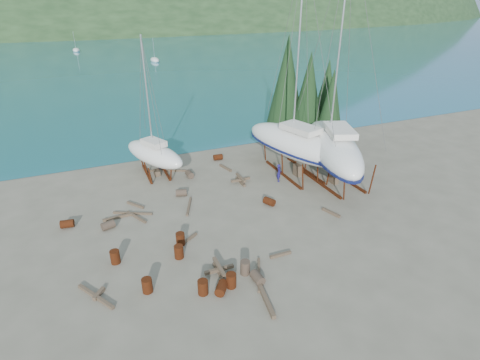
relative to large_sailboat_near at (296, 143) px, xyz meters
name	(u,v)px	position (x,y,z in m)	size (l,w,h in m)	color
ground	(245,224)	(-7.79, -6.27, -2.96)	(600.00, 600.00, 0.00)	#5E594A
bay_water	(79,20)	(-7.79, 308.73, -2.95)	(700.00, 700.00, 0.00)	#18617A
far_hill	(79,19)	(-7.79, 313.73, -2.96)	(800.00, 360.00, 110.00)	#1B3018
far_house_center	(42,26)	(-27.79, 183.73, -0.03)	(6.60, 5.60, 5.60)	beige
far_house_right	(149,24)	(22.21, 183.73, -0.03)	(6.60, 5.60, 5.60)	beige
cypress_near_right	(308,94)	(4.71, 5.73, 2.83)	(3.60, 3.60, 10.00)	black
cypress_mid_right	(331,105)	(6.21, 3.73, 1.96)	(3.06, 3.06, 8.50)	black
cypress_back_left	(287,83)	(3.21, 7.73, 3.71)	(4.14, 4.14, 11.50)	black
cypress_far_right	(326,95)	(7.71, 6.73, 2.25)	(3.24, 3.24, 9.00)	black
moored_boat_mid	(155,60)	(2.21, 73.73, -2.57)	(2.00, 5.00, 6.05)	white
moored_boat_far	(76,50)	(-15.79, 103.73, -2.57)	(2.00, 5.00, 6.05)	white
large_sailboat_near	(296,143)	(0.00, 0.00, 0.00)	(6.41, 12.14, 18.35)	white
large_sailboat_far	(333,147)	(2.15, -2.57, 0.23)	(7.78, 12.83, 19.54)	white
small_sailboat_shore	(154,154)	(-11.84, 4.96, -0.96)	(5.31, 7.87, 12.10)	white
worker	(279,173)	(-2.14, -0.94, -2.15)	(0.59, 0.39, 1.62)	navy
drum_0	(179,252)	(-13.13, -8.13, -2.52)	(0.58, 0.58, 0.88)	#53210E
drum_1	(257,278)	(-9.59, -12.09, -2.67)	(0.58, 0.58, 0.88)	#2D2823
drum_2	(67,224)	(-19.53, -1.63, -2.67)	(0.58, 0.58, 0.88)	#53210E
drum_3	(203,287)	(-12.75, -11.77, -2.52)	(0.58, 0.58, 0.88)	#53210E
drum_4	(218,157)	(-5.42, 5.78, -2.67)	(0.58, 0.58, 0.88)	#53210E
drum_5	(245,267)	(-9.94, -11.15, -2.52)	(0.58, 0.58, 0.88)	#2D2823
drum_6	(269,201)	(-4.86, -4.40, -2.67)	(0.58, 0.58, 0.88)	#53210E
drum_8	(115,257)	(-16.85, -7.10, -2.52)	(0.58, 0.58, 0.88)	#53210E
drum_9	(181,193)	(-10.84, -0.21, -2.67)	(0.58, 0.58, 0.88)	#2D2823
drum_10	(231,280)	(-11.11, -11.87, -2.52)	(0.58, 0.58, 0.88)	#53210E
drum_11	(190,174)	(-9.19, 2.99, -2.67)	(0.58, 0.58, 0.88)	#2D2823
drum_12	(221,288)	(-11.79, -12.07, -2.67)	(0.58, 0.58, 0.88)	#53210E
drum_13	(147,285)	(-15.52, -10.42, -2.52)	(0.58, 0.58, 0.88)	#53210E
drum_14	(180,239)	(-12.68, -6.83, -2.52)	(0.58, 0.58, 0.88)	#53210E
drum_15	(108,225)	(-16.88, -2.97, -2.67)	(0.58, 0.58, 0.88)	#2D2823
timber_0	(159,169)	(-11.42, 5.79, -2.88)	(0.14, 2.67, 0.14)	brown
timber_1	(331,213)	(-1.19, -7.47, -2.86)	(0.19, 1.60, 0.19)	brown
timber_2	(118,217)	(-16.09, -1.77, -2.86)	(0.19, 2.19, 0.19)	brown
timber_3	(259,274)	(-9.27, -11.62, -2.88)	(0.15, 2.95, 0.15)	brown
timber_4	(135,205)	(-14.61, -0.41, -2.87)	(0.17, 1.72, 0.17)	brown
timber_6	(225,168)	(-5.51, 3.45, -2.86)	(0.19, 1.81, 0.19)	brown
timber_7	(281,255)	(-7.20, -10.50, -2.87)	(0.17, 1.47, 0.17)	brown
timber_9	(175,170)	(-10.13, 4.79, -2.88)	(0.15, 2.13, 0.15)	brown
timber_10	(189,206)	(-10.80, -2.27, -2.87)	(0.16, 2.77, 0.16)	brown
timber_12	(187,240)	(-12.22, -6.66, -2.87)	(0.17, 1.99, 0.17)	brown
timber_13	(99,294)	(-18.05, -9.64, -2.85)	(0.22, 0.90, 0.22)	brown
timber_14	(96,296)	(-18.22, -9.77, -2.86)	(0.18, 2.96, 0.18)	brown
timber_15	(133,213)	(-14.99, -1.59, -2.88)	(0.15, 3.01, 0.15)	brown
timber_16	(266,300)	(-9.83, -13.69, -2.84)	(0.23, 2.58, 0.23)	brown
timber_17	(136,217)	(-14.82, -2.27, -2.87)	(0.16, 2.24, 0.16)	brown
timber_pile_fore	(219,270)	(-11.35, -10.56, -2.66)	(1.80, 1.80, 0.60)	brown
timber_pile_aft	(241,180)	(-5.39, 0.09, -2.66)	(1.80, 1.80, 0.60)	brown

